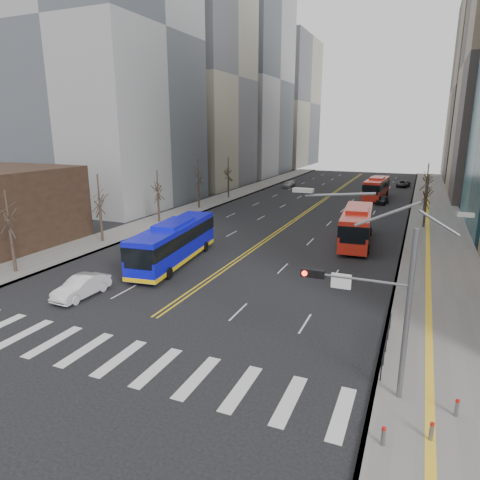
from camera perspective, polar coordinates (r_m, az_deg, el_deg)
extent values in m
plane|color=black|center=(25.36, -17.91, -14.23)|extent=(220.00, 220.00, 0.00)
cube|color=slate|center=(62.63, 24.63, 2.37)|extent=(7.00, 130.00, 0.15)
cube|color=slate|center=(70.14, -4.30, 4.85)|extent=(5.00, 130.00, 0.15)
cube|color=silver|center=(29.28, -26.91, -11.12)|extent=(0.70, 4.00, 0.01)
cube|color=silver|center=(27.63, -23.65, -12.29)|extent=(0.70, 4.00, 0.01)
cube|color=silver|center=(26.08, -19.94, -13.56)|extent=(0.70, 4.00, 0.01)
cube|color=silver|center=(24.67, -15.75, -14.91)|extent=(0.70, 4.00, 0.01)
cube|color=silver|center=(23.41, -11.02, -16.32)|extent=(0.70, 4.00, 0.01)
cube|color=silver|center=(22.33, -5.71, -17.76)|extent=(0.70, 4.00, 0.01)
cube|color=silver|center=(21.46, 0.17, -19.16)|extent=(0.70, 4.00, 0.01)
cube|color=silver|center=(20.82, 6.58, -20.45)|extent=(0.70, 4.00, 0.01)
cube|color=silver|center=(20.44, 13.42, -21.55)|extent=(0.70, 4.00, 0.01)
cube|color=gold|center=(74.05, 10.68, 5.10)|extent=(0.15, 100.00, 0.01)
cube|color=gold|center=(73.97, 10.98, 5.08)|extent=(0.15, 100.00, 0.01)
cube|color=#97979A|center=(74.27, -17.76, 24.91)|extent=(22.00, 24.00, 52.00)
cube|color=gray|center=(95.03, -6.73, 20.61)|extent=(22.00, 22.00, 44.00)
cube|color=#97979A|center=(119.02, 0.52, 20.45)|extent=(20.00, 26.00, 48.00)
cube|color=gray|center=(148.41, 5.84, 17.67)|extent=(18.00, 30.00, 40.00)
cylinder|color=slate|center=(20.09, 21.38, -9.73)|extent=(0.24, 0.24, 8.00)
cylinder|color=slate|center=(19.67, 15.23, -5.02)|extent=(4.50, 0.12, 0.12)
cube|color=black|center=(19.98, 9.68, -4.39)|extent=(1.10, 0.28, 0.38)
cylinder|color=#FF190C|center=(19.91, 8.59, -4.42)|extent=(0.24, 0.08, 0.24)
cylinder|color=black|center=(19.84, 9.57, -4.53)|extent=(0.24, 0.08, 0.24)
cylinder|color=black|center=(19.77, 10.56, -4.65)|extent=(0.24, 0.08, 0.24)
cube|color=silver|center=(19.82, 13.32, -5.36)|extent=(0.90, 0.06, 0.70)
cube|color=#999993|center=(19.24, 8.42, 6.58)|extent=(0.90, 0.35, 0.18)
cube|color=black|center=(24.93, 19.01, -11.88)|extent=(0.04, 6.00, 0.04)
cylinder|color=black|center=(22.51, 18.29, -16.29)|extent=(0.06, 0.06, 1.00)
cylinder|color=black|center=(23.82, 18.62, -14.51)|extent=(0.06, 0.06, 1.00)
cylinder|color=black|center=(25.15, 18.92, -12.91)|extent=(0.06, 0.06, 1.00)
cylinder|color=black|center=(26.50, 19.18, -11.47)|extent=(0.06, 0.06, 1.00)
cylinder|color=black|center=(27.86, 19.42, -10.17)|extent=(0.06, 0.06, 1.00)
cylinder|color=slate|center=(18.83, 18.55, -23.66)|extent=(0.16, 0.16, 0.70)
cylinder|color=#B2140F|center=(18.60, 18.65, -22.73)|extent=(0.17, 0.17, 0.10)
cylinder|color=slate|center=(19.68, 24.15, -22.38)|extent=(0.16, 0.16, 0.70)
cylinder|color=#B2140F|center=(19.46, 24.27, -21.47)|extent=(0.17, 0.17, 0.10)
cylinder|color=slate|center=(21.42, 26.91, -19.43)|extent=(0.16, 0.16, 0.70)
cylinder|color=#B2140F|center=(21.22, 27.04, -18.57)|extent=(0.17, 0.17, 0.10)
cylinder|color=#31241E|center=(40.87, -28.00, -1.38)|extent=(0.28, 0.28, 3.75)
cylinder|color=#31241E|center=(48.25, -18.00, 1.95)|extent=(0.28, 0.28, 3.90)
cylinder|color=#31241E|center=(56.85, -10.79, 4.10)|extent=(0.28, 0.28, 3.60)
cylinder|color=#31241E|center=(66.11, -5.53, 5.92)|extent=(0.28, 0.28, 4.00)
cylinder|color=#31241E|center=(75.88, -1.56, 7.02)|extent=(0.28, 0.28, 3.80)
cylinder|color=#31241E|center=(57.37, 23.40, 3.19)|extent=(0.28, 0.28, 3.50)
cylinder|color=#31241E|center=(69.19, 23.44, 5.06)|extent=(0.28, 0.28, 3.75)
cube|color=#0E10D4|center=(39.28, -8.75, -0.27)|extent=(4.36, 13.58, 3.21)
cube|color=black|center=(39.13, -8.79, 0.58)|extent=(4.42, 13.61, 1.14)
cube|color=#0E10D4|center=(38.88, -8.85, 2.15)|extent=(2.77, 4.90, 0.40)
cube|color=yellow|center=(39.66, -8.67, -2.23)|extent=(4.42, 13.61, 0.35)
cylinder|color=black|center=(36.68, -13.42, -3.96)|extent=(0.42, 1.03, 1.00)
cylinder|color=black|center=(35.44, -9.48, -4.42)|extent=(0.42, 1.03, 1.00)
cylinder|color=black|center=(43.96, -8.02, -0.60)|extent=(0.42, 1.03, 1.00)
cylinder|color=black|center=(42.93, -4.63, -0.87)|extent=(0.42, 1.03, 1.00)
cube|color=red|center=(47.16, 15.28, 1.88)|extent=(3.79, 12.43, 3.21)
cube|color=black|center=(47.04, 15.33, 2.60)|extent=(3.86, 12.46, 1.14)
cube|color=red|center=(46.83, 15.42, 3.92)|extent=(2.58, 4.46, 0.40)
cylinder|color=black|center=(43.79, 13.04, -0.90)|extent=(0.38, 1.02, 1.00)
cylinder|color=black|center=(43.66, 16.68, -1.19)|extent=(0.38, 1.02, 1.00)
cylinder|color=black|center=(51.37, 13.88, 1.33)|extent=(0.38, 1.02, 1.00)
cylinder|color=black|center=(51.26, 16.98, 1.09)|extent=(0.38, 1.02, 1.00)
cube|color=red|center=(78.88, 17.74, 6.65)|extent=(3.35, 12.15, 3.15)
cube|color=black|center=(78.80, 17.77, 7.07)|extent=(3.41, 12.18, 1.12)
cube|color=red|center=(78.68, 17.84, 7.85)|extent=(2.40, 4.32, 0.40)
cylinder|color=black|center=(75.51, 16.19, 5.34)|extent=(0.35, 1.01, 1.00)
cylinder|color=black|center=(75.11, 18.24, 5.14)|extent=(0.35, 1.01, 1.00)
cylinder|color=black|center=(83.04, 17.13, 6.07)|extent=(0.35, 1.01, 1.00)
cylinder|color=black|center=(82.67, 19.01, 5.88)|extent=(0.35, 1.01, 1.00)
imported|color=silver|center=(33.40, -20.39, -5.87)|extent=(1.75, 4.71, 1.54)
imported|color=black|center=(73.70, 18.43, 5.08)|extent=(2.00, 4.04, 1.32)
imported|color=#97979C|center=(91.11, 6.53, 7.43)|extent=(2.04, 4.67, 1.34)
imported|color=black|center=(97.13, 20.93, 7.01)|extent=(2.93, 5.03, 1.32)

